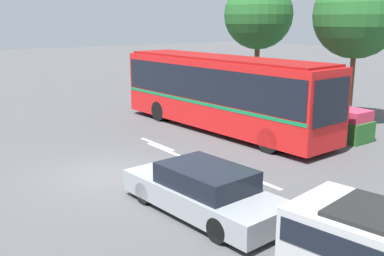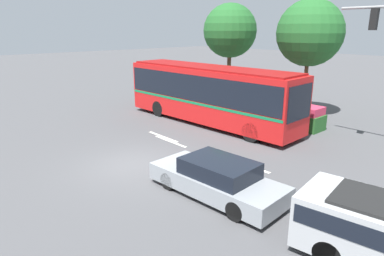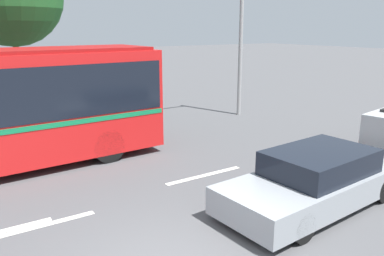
{
  "view_description": "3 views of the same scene",
  "coord_description": "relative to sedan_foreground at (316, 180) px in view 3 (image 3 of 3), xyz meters",
  "views": [
    {
      "loc": [
        12.81,
        -6.2,
        4.97
      ],
      "look_at": [
        -0.06,
        3.38,
        1.1
      ],
      "focal_mm": 41.74,
      "sensor_mm": 36.0,
      "label": 1
    },
    {
      "loc": [
        11.48,
        -7.09,
        5.51
      ],
      "look_at": [
        0.23,
        3.03,
        1.07
      ],
      "focal_mm": 31.88,
      "sensor_mm": 36.0,
      "label": 2
    },
    {
      "loc": [
        -2.67,
        -4.77,
        3.97
      ],
      "look_at": [
        3.22,
        4.27,
        1.18
      ],
      "focal_mm": 36.5,
      "sensor_mm": 36.0,
      "label": 3
    }
  ],
  "objects": [
    {
      "name": "lane_stripe_near",
      "position": [
        -5.58,
        2.42,
        -0.61
      ],
      "size": [
        2.4,
        0.16,
        0.01
      ],
      "primitive_type": "cube",
      "color": "silver",
      "rests_on": "ground"
    },
    {
      "name": "traffic_light_pole",
      "position": [
        3.59,
        8.42,
        3.82
      ],
      "size": [
        5.2,
        0.24,
        6.78
      ],
      "rotation": [
        0.0,
        0.0,
        3.14
      ],
      "color": "gray",
      "rests_on": "ground"
    },
    {
      "name": "sedan_foreground",
      "position": [
        0.0,
        0.0,
        0.0
      ],
      "size": [
        4.97,
        2.19,
        1.3
      ],
      "rotation": [
        0.0,
        0.0,
        3.21
      ],
      "color": "gray",
      "rests_on": "ground"
    },
    {
      "name": "lane_stripe_far",
      "position": [
        -1.07,
        2.89,
        -0.61
      ],
      "size": [
        2.4,
        0.16,
        0.01
      ],
      "primitive_type": "cube",
      "color": "silver",
      "rests_on": "ground"
    }
  ]
}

